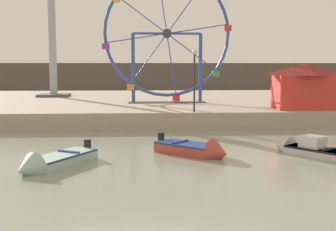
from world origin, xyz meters
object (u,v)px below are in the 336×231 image
object	(u,v)px
motorboat_seafoam	(50,162)
promenade_lamp_near	(194,71)
motorboat_faded_red	(197,149)
carnival_booth_red_striped	(305,85)
motorboat_pale_grey	(307,149)
drop_tower_steel_tower	(52,16)
ferris_wheel_blue_frame	(167,36)

from	to	relation	value
motorboat_seafoam	promenade_lamp_near	distance (m)	13.03
motorboat_faded_red	carnival_booth_red_striped	distance (m)	13.31
motorboat_faded_red	motorboat_pale_grey	bearing A→B (deg)	40.10
motorboat_faded_red	promenade_lamp_near	bearing A→B (deg)	126.80
drop_tower_steel_tower	promenade_lamp_near	world-z (taller)	drop_tower_steel_tower
motorboat_faded_red	ferris_wheel_blue_frame	distance (m)	16.60
motorboat_pale_grey	carnival_booth_red_striped	bearing A→B (deg)	-56.38
motorboat_pale_grey	promenade_lamp_near	distance (m)	10.15
ferris_wheel_blue_frame	drop_tower_steel_tower	world-z (taller)	drop_tower_steel_tower
motorboat_seafoam	ferris_wheel_blue_frame	xyz separation A→B (m)	(5.50, 17.55, 6.04)
motorboat_faded_red	promenade_lamp_near	xyz separation A→B (m)	(0.82, 8.45, 3.38)
ferris_wheel_blue_frame	carnival_booth_red_striped	bearing A→B (deg)	-31.28
drop_tower_steel_tower	promenade_lamp_near	xyz separation A→B (m)	(11.78, -14.84, -4.95)
motorboat_pale_grey	carnival_booth_red_striped	distance (m)	11.04
motorboat_faded_red	ferris_wheel_blue_frame	bearing A→B (deg)	134.35
ferris_wheel_blue_frame	drop_tower_steel_tower	bearing A→B (deg)	143.06
motorboat_pale_grey	motorboat_seafoam	bearing A→B (deg)	62.70
motorboat_faded_red	motorboat_seafoam	bearing A→B (deg)	-118.67
drop_tower_steel_tower	promenade_lamp_near	bearing A→B (deg)	-51.56
motorboat_faded_red	drop_tower_steel_tower	xyz separation A→B (m)	(-10.96, 23.29, 8.33)
carnival_booth_red_striped	motorboat_pale_grey	bearing A→B (deg)	-107.52
carnival_booth_red_striped	ferris_wheel_blue_frame	bearing A→B (deg)	150.50
motorboat_faded_red	promenade_lamp_near	distance (m)	9.14
carnival_booth_red_striped	promenade_lamp_near	bearing A→B (deg)	-166.96
motorboat_faded_red	ferris_wheel_blue_frame	world-z (taller)	ferris_wheel_blue_frame
motorboat_faded_red	drop_tower_steel_tower	distance (m)	27.06
motorboat_faded_red	carnival_booth_red_striped	size ratio (longest dim) A/B	0.80
motorboat_faded_red	motorboat_seafoam	distance (m)	6.40
ferris_wheel_blue_frame	promenade_lamp_near	size ratio (longest dim) A/B	2.63
motorboat_pale_grey	motorboat_seafoam	xyz separation A→B (m)	(-10.96, -1.89, -0.04)
ferris_wheel_blue_frame	motorboat_seafoam	bearing A→B (deg)	-107.40
ferris_wheel_blue_frame	promenade_lamp_near	bearing A→B (deg)	-78.98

